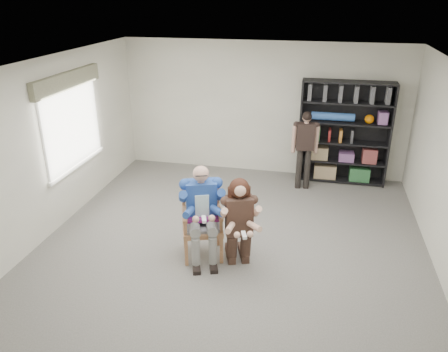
% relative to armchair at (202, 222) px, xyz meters
% --- Properties ---
extents(room_shell, '(6.00, 7.00, 2.80)m').
position_rel_armchair_xyz_m(room_shell, '(0.39, 0.05, 0.84)').
color(room_shell, white).
rests_on(room_shell, ground).
extents(floor, '(6.00, 7.00, 0.01)m').
position_rel_armchair_xyz_m(floor, '(0.39, 0.05, -0.56)').
color(floor, '#605F5A').
rests_on(floor, ground).
extents(window_left, '(0.16, 2.00, 1.75)m').
position_rel_armchair_xyz_m(window_left, '(-2.56, 1.05, 1.07)').
color(window_left, white).
rests_on(window_left, room_shell).
extents(armchair, '(0.82, 0.80, 1.12)m').
position_rel_armchair_xyz_m(armchair, '(0.00, 0.00, 0.00)').
color(armchair, '#9E6F40').
rests_on(armchair, floor).
extents(seated_man, '(0.88, 1.03, 1.45)m').
position_rel_armchair_xyz_m(seated_man, '(0.00, 0.00, 0.17)').
color(seated_man, navy).
rests_on(seated_man, floor).
extents(kneeling_woman, '(0.82, 1.03, 1.33)m').
position_rel_armchair_xyz_m(kneeling_woman, '(0.58, -0.12, 0.11)').
color(kneeling_woman, '#37251E').
rests_on(kneeling_woman, floor).
extents(bookshelf, '(1.80, 0.38, 2.10)m').
position_rel_armchair_xyz_m(bookshelf, '(2.09, 3.33, 0.49)').
color(bookshelf, black).
rests_on(bookshelf, floor).
extents(standing_man, '(0.52, 0.33, 1.60)m').
position_rel_armchair_xyz_m(standing_man, '(1.34, 2.80, 0.24)').
color(standing_man, black).
rests_on(standing_man, floor).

